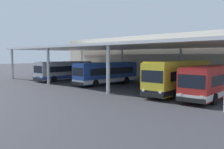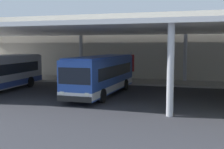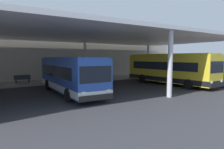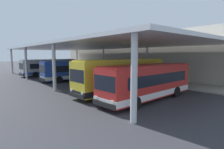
# 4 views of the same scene
# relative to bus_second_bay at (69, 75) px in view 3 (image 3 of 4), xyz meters

# --- Properties ---
(ground_plane) EXTENTS (200.00, 200.00, 0.00)m
(ground_plane) POSITION_rel_bus_second_bay_xyz_m (-0.05, -3.31, -1.66)
(ground_plane) COLOR #333338
(platform_kerb) EXTENTS (42.00, 4.50, 0.18)m
(platform_kerb) POSITION_rel_bus_second_bay_xyz_m (-0.05, 8.44, -1.57)
(platform_kerb) COLOR #A39E93
(platform_kerb) RESTS_ON ground
(station_building_facade) EXTENTS (48.00, 1.60, 7.83)m
(station_building_facade) POSITION_rel_bus_second_bay_xyz_m (-0.05, 11.69, 2.26)
(station_building_facade) COLOR beige
(station_building_facade) RESTS_ON ground
(canopy_shelter) EXTENTS (40.00, 17.00, 5.55)m
(canopy_shelter) POSITION_rel_bus_second_bay_xyz_m (-0.05, 2.19, 3.66)
(canopy_shelter) COLOR silver
(canopy_shelter) RESTS_ON ground
(bus_second_bay) EXTENTS (2.86, 10.57, 3.17)m
(bus_second_bay) POSITION_rel_bus_second_bay_xyz_m (0.00, 0.00, 0.00)
(bus_second_bay) COLOR #284CA8
(bus_second_bay) RESTS_ON ground
(bus_middle_bay) EXTENTS (3.07, 11.43, 3.57)m
(bus_middle_bay) POSITION_rel_bus_second_bay_xyz_m (11.83, -0.58, 0.19)
(bus_middle_bay) COLOR yellow
(bus_middle_bay) RESTS_ON ground
(bus_far_bay) EXTENTS (3.11, 10.65, 3.17)m
(bus_far_bay) POSITION_rel_bus_second_bay_xyz_m (15.45, -0.77, 0.00)
(bus_far_bay) COLOR red
(bus_far_bay) RESTS_ON ground
(bench_waiting) EXTENTS (1.80, 0.45, 0.92)m
(bench_waiting) POSITION_rel_bus_second_bay_xyz_m (-2.65, 8.51, -0.99)
(bench_waiting) COLOR #383D47
(bench_waiting) RESTS_ON platform_kerb
(banner_sign) EXTENTS (0.70, 0.12, 3.20)m
(banner_sign) POSITION_rel_bus_second_bay_xyz_m (0.65, 7.63, 0.32)
(banner_sign) COLOR #B2B2B7
(banner_sign) RESTS_ON platform_kerb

